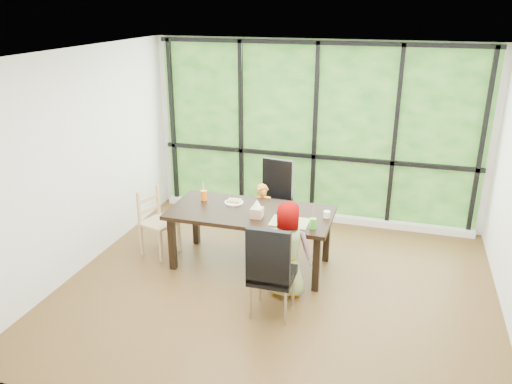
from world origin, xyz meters
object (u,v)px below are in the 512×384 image
at_px(chair_window_leather, 272,199).
at_px(white_mug, 327,214).
at_px(orange_cup, 204,195).
at_px(plate_near, 290,221).
at_px(chair_interior_leather, 272,269).
at_px(child_toddler, 263,216).
at_px(green_cup, 313,224).
at_px(tissue_box, 257,213).
at_px(child_older, 287,250).
at_px(plate_far, 234,202).
at_px(dining_table, 251,238).
at_px(chair_end_beech, 159,222).

distance_m(chair_window_leather, white_mug, 1.32).
bearing_deg(orange_cup, plate_near, -16.21).
xyz_separation_m(chair_interior_leather, child_toddler, (-0.54, 1.54, -0.09)).
bearing_deg(green_cup, tissue_box, 170.04).
height_order(child_older, plate_far, child_older).
bearing_deg(plate_far, green_cup, -23.20).
height_order(dining_table, child_toddler, child_toddler).
bearing_deg(child_older, tissue_box, -40.81).
distance_m(dining_table, green_cup, 0.99).
relative_size(chair_end_beech, plate_near, 4.16).
relative_size(child_older, green_cup, 9.18).
relative_size(chair_end_beech, plate_far, 3.73).
bearing_deg(orange_cup, plate_far, 2.41).
relative_size(child_older, tissue_box, 7.99).
bearing_deg(chair_window_leather, child_toddler, -83.97).
bearing_deg(plate_near, chair_interior_leather, -90.24).
xyz_separation_m(plate_far, white_mug, (1.22, -0.13, 0.03)).
bearing_deg(tissue_box, chair_interior_leather, -62.95).
relative_size(child_toddler, tissue_box, 6.36).
height_order(plate_near, green_cup, green_cup).
xyz_separation_m(dining_table, chair_interior_leather, (0.54, -0.96, 0.17)).
xyz_separation_m(chair_interior_leather, orange_cup, (-1.23, 1.14, 0.28)).
bearing_deg(chair_window_leather, plate_far, -102.28).
relative_size(plate_near, orange_cup, 1.64).
bearing_deg(plate_near, orange_cup, 163.79).
distance_m(child_toddler, orange_cup, 0.88).
bearing_deg(child_toddler, chair_interior_leather, -89.24).
bearing_deg(chair_end_beech, child_older, -88.46).
bearing_deg(green_cup, dining_table, 161.07).
bearing_deg(plate_near, plate_far, 155.50).
relative_size(child_older, plate_near, 5.22).
relative_size(chair_window_leather, chair_interior_leather, 1.00).
xyz_separation_m(chair_end_beech, plate_far, (0.97, 0.23, 0.31)).
bearing_deg(green_cup, child_toddler, 134.17).
distance_m(chair_interior_leather, orange_cup, 1.70).
xyz_separation_m(child_toddler, child_older, (0.60, -1.11, 0.12)).
xyz_separation_m(chair_end_beech, child_older, (1.85, -0.50, 0.12)).
distance_m(dining_table, chair_interior_leather, 1.12).
bearing_deg(dining_table, child_toddler, 90.00).
bearing_deg(child_toddler, plate_far, -145.33).
distance_m(child_older, plate_near, 0.41).
bearing_deg(chair_end_beech, green_cup, -80.18).
height_order(dining_table, chair_interior_leather, chair_interior_leather).
height_order(dining_table, plate_near, plate_near).
xyz_separation_m(dining_table, white_mug, (0.94, 0.07, 0.42)).
bearing_deg(plate_far, white_mug, -5.84).
height_order(dining_table, orange_cup, orange_cup).
bearing_deg(child_older, chair_window_leather, -71.33).
distance_m(child_older, tissue_box, 0.65).
height_order(chair_window_leather, chair_end_beech, chair_window_leather).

